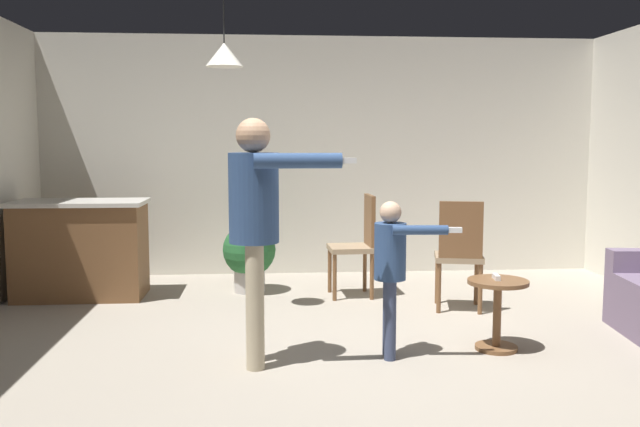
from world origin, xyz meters
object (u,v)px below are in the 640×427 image
Objects in this scene: person_adult at (256,214)px; spare_remote_on_table at (496,277)px; side_table_by_couch at (497,306)px; dining_chair_near_wall at (358,241)px; kitchen_counter at (81,249)px; dining_chair_by_counter at (459,251)px; potted_plant_corner at (249,248)px; person_child at (392,261)px.

person_adult is 12.88× the size of spare_remote_on_table.
spare_remote_on_table is at bearing 115.16° from side_table_by_couch.
person_adult is 1.67× the size of dining_chair_near_wall.
dining_chair_by_counter reaches higher than kitchen_counter.
kitchen_counter is 1.63m from potted_plant_corner.
dining_chair_near_wall is at bearing 153.38° from dining_chair_by_counter.
person_adult is 1.82m from spare_remote_on_table.
dining_chair_by_counter is (3.52, -0.80, 0.07)m from kitchen_counter.
potted_plant_corner is at bearing -150.12° from person_child.
dining_chair_by_counter is 1.00× the size of dining_chair_near_wall.
dining_chair_by_counter is (0.04, 1.14, 0.22)m from side_table_by_couch.
kitchen_counter is 3.97m from spare_remote_on_table.
kitchen_counter is 2.70m from dining_chair_near_wall.
side_table_by_couch is 1.97m from dining_chair_near_wall.
side_table_by_couch is 0.89m from person_child.
person_child is 2.42m from potted_plant_corner.
side_table_by_couch is 0.31× the size of person_adult.
person_child is at bearing -112.10° from dining_chair_by_counter.
dining_chair_near_wall reaches higher than kitchen_counter.
potted_plant_corner is (-1.07, 0.26, -0.10)m from dining_chair_near_wall.
person_adult reaches higher than side_table_by_couch.
potted_plant_corner is at bearing 73.84° from dining_chair_near_wall.
person_adult reaches higher than potted_plant_corner.
side_table_by_couch is at bearing 95.11° from person_adult.
person_child is (-0.81, -0.11, 0.36)m from side_table_by_couch.
dining_chair_near_wall is (0.02, 1.91, -0.14)m from person_child.
dining_chair_by_counter is (1.78, 1.34, -0.49)m from person_adult.
side_table_by_couch is 0.64× the size of potted_plant_corner.
kitchen_counter is 1.14× the size of person_child.
person_adult is at bearing -173.48° from side_table_by_couch.
spare_remote_on_table is (1.73, 0.22, -0.50)m from person_adult.
spare_remote_on_table is at bearing -47.86° from potted_plant_corner.
person_adult reaches higher than dining_chair_by_counter.
dining_chair_near_wall reaches higher than side_table_by_couch.
person_adult is 2.05× the size of potted_plant_corner.
potted_plant_corner is 6.28× the size of spare_remote_on_table.
person_child is (0.94, 0.09, -0.35)m from person_adult.
spare_remote_on_table is at bearing -80.61° from dining_chair_by_counter.
side_table_by_couch is 1.89m from person_adult.
potted_plant_corner is at bearing -178.57° from person_adult.
side_table_by_couch is 1.16m from dining_chair_by_counter.
dining_chair_near_wall is 1.11m from potted_plant_corner.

